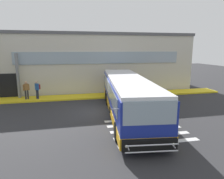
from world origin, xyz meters
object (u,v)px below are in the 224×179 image
(bus_main_foreground, at_px, (127,97))
(passenger_by_doorway, at_px, (37,89))
(entry_support_column, at_px, (18,76))
(passenger_near_column, at_px, (26,89))

(bus_main_foreground, bearing_deg, passenger_by_doorway, 139.66)
(entry_support_column, height_order, bus_main_foreground, entry_support_column)
(passenger_by_doorway, bearing_deg, bus_main_foreground, -40.34)
(entry_support_column, height_order, passenger_near_column, entry_support_column)
(bus_main_foreground, bearing_deg, entry_support_column, 142.14)
(entry_support_column, distance_m, passenger_by_doorway, 2.26)
(entry_support_column, xyz_separation_m, passenger_by_doorway, (1.76, -0.87, -1.12))
(passenger_near_column, height_order, passenger_by_doorway, same)
(entry_support_column, xyz_separation_m, passenger_near_column, (0.80, -0.84, -1.16))
(bus_main_foreground, xyz_separation_m, passenger_near_column, (-7.82, 5.86, -0.26))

